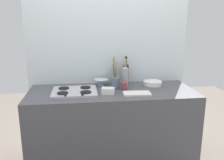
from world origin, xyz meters
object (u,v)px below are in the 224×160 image
object	(u,v)px
utensil_crock	(115,82)
stovetop_hob	(75,92)
condiment_jar_front	(124,86)
wine_bottle_mid_right	(125,77)
wine_bottle_leftmost	(114,74)
cutting_board	(137,93)
mixing_bowl	(101,82)
butter_dish	(108,91)
wine_bottle_mid_left	(126,73)
plate_stack	(153,83)

from	to	relation	value
utensil_crock	stovetop_hob	bearing A→B (deg)	-167.12
condiment_jar_front	wine_bottle_mid_right	bearing A→B (deg)	74.52
wine_bottle_leftmost	cutting_board	xyz separation A→B (m)	(0.19, -0.42, -0.12)
wine_bottle_mid_right	mixing_bowl	size ratio (longest dim) A/B	1.99
wine_bottle_leftmost	condiment_jar_front	distance (m)	0.29
stovetop_hob	wine_bottle_leftmost	distance (m)	0.55
utensil_crock	wine_bottle_leftmost	bearing A→B (deg)	88.04
mixing_bowl	condiment_jar_front	world-z (taller)	condiment_jar_front
mixing_bowl	butter_dish	world-z (taller)	mixing_bowl
wine_bottle_mid_right	cutting_board	bearing A→B (deg)	-72.05
wine_bottle_mid_left	condiment_jar_front	distance (m)	0.29
plate_stack	wine_bottle_mid_left	xyz separation A→B (m)	(-0.30, 0.12, 0.11)
stovetop_hob	condiment_jar_front	size ratio (longest dim) A/B	4.99
stovetop_hob	plate_stack	world-z (taller)	plate_stack
wine_bottle_leftmost	wine_bottle_mid_left	distance (m)	0.15
wine_bottle_leftmost	condiment_jar_front	size ratio (longest dim) A/B	3.49
stovetop_hob	utensil_crock	bearing A→B (deg)	12.88
cutting_board	wine_bottle_mid_right	bearing A→B (deg)	107.95
mixing_bowl	condiment_jar_front	size ratio (longest dim) A/B	1.78
mixing_bowl	condiment_jar_front	xyz separation A→B (m)	(0.23, -0.22, 0.00)
wine_bottle_mid_left	condiment_jar_front	world-z (taller)	wine_bottle_mid_left
plate_stack	wine_bottle_mid_left	size ratio (longest dim) A/B	0.65
stovetop_hob	mixing_bowl	world-z (taller)	mixing_bowl
wine_bottle_mid_left	butter_dish	xyz separation A→B (m)	(-0.25, -0.36, -0.10)
butter_dish	condiment_jar_front	xyz separation A→B (m)	(0.18, 0.10, 0.02)
wine_bottle_mid_right	stovetop_hob	bearing A→B (deg)	-168.03
wine_bottle_mid_right	mixing_bowl	distance (m)	0.30
wine_bottle_mid_left	wine_bottle_mid_right	world-z (taller)	same
plate_stack	butter_dish	distance (m)	0.60
cutting_board	utensil_crock	bearing A→B (deg)	129.31
condiment_jar_front	cutting_board	bearing A→B (deg)	-54.08
wine_bottle_mid_left	utensil_crock	world-z (taller)	wine_bottle_mid_left
plate_stack	butter_dish	size ratio (longest dim) A/B	1.63
mixing_bowl	cutting_board	distance (m)	0.50
wine_bottle_leftmost	wine_bottle_mid_right	distance (m)	0.20
plate_stack	wine_bottle_mid_right	xyz separation A→B (m)	(-0.34, -0.05, 0.10)
condiment_jar_front	stovetop_hob	bearing A→B (deg)	-178.08
stovetop_hob	wine_bottle_mid_right	size ratio (longest dim) A/B	1.41
butter_dish	utensil_crock	distance (m)	0.21
butter_dish	condiment_jar_front	world-z (taller)	condiment_jar_front
plate_stack	utensil_crock	xyz separation A→B (m)	(-0.45, -0.06, 0.04)
cutting_board	wine_bottle_mid_left	bearing A→B (deg)	95.53
wine_bottle_mid_left	wine_bottle_mid_right	xyz separation A→B (m)	(-0.04, -0.17, -0.00)
mixing_bowl	wine_bottle_mid_right	bearing A→B (deg)	-24.24
plate_stack	wine_bottle_leftmost	size ratio (longest dim) A/B	0.66
wine_bottle_mid_left	butter_dish	size ratio (longest dim) A/B	2.49
stovetop_hob	condiment_jar_front	xyz separation A→B (m)	(0.53, 0.02, 0.03)
utensil_crock	condiment_jar_front	size ratio (longest dim) A/B	3.44
wine_bottle_mid_left	mixing_bowl	world-z (taller)	wine_bottle_mid_left
stovetop_hob	wine_bottle_leftmost	xyz separation A→B (m)	(0.45, 0.29, 0.11)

